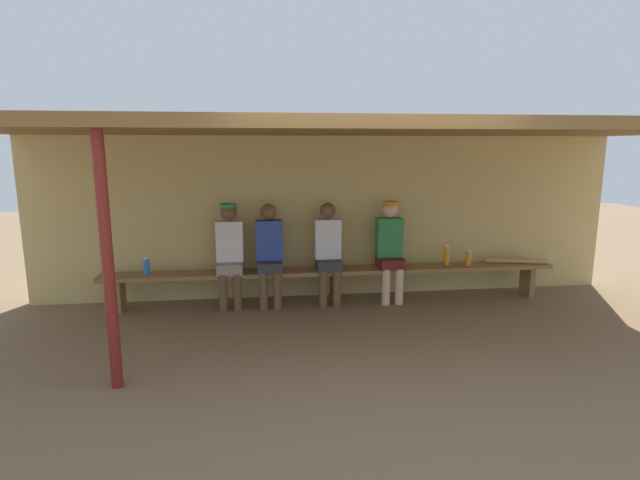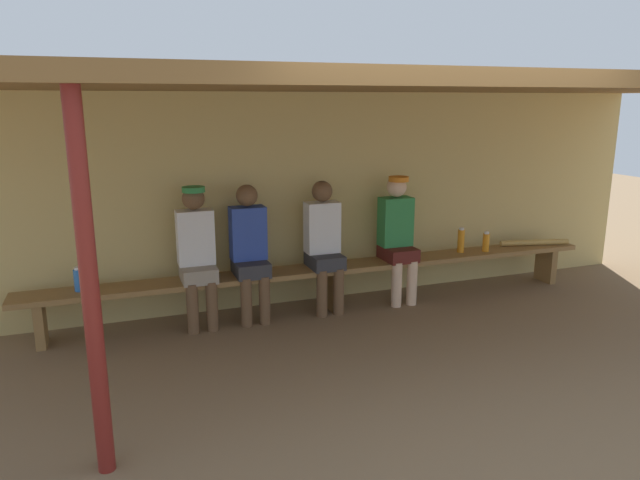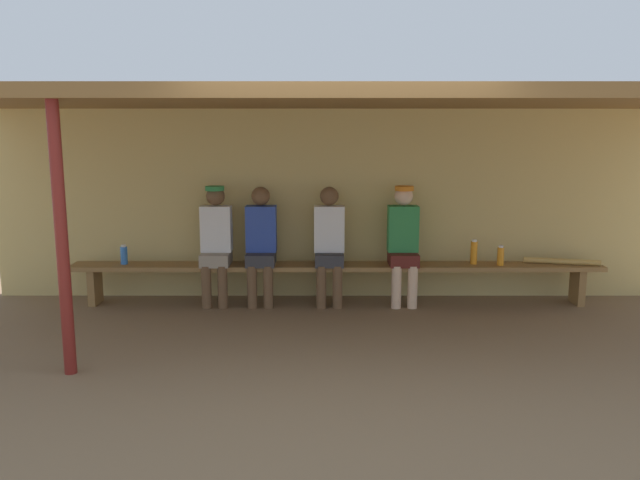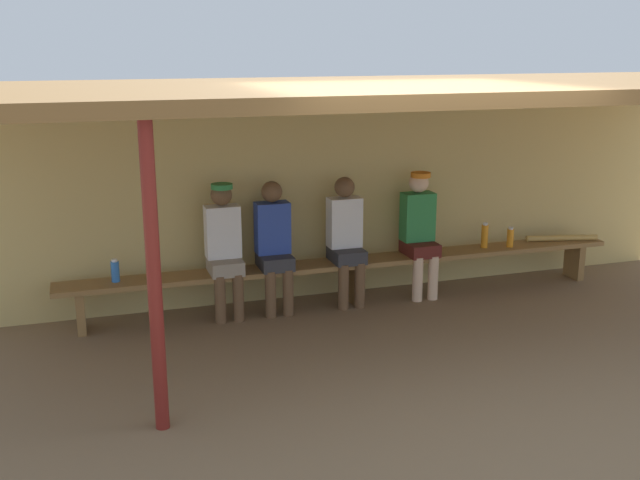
# 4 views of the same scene
# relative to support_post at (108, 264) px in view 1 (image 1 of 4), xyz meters

# --- Properties ---
(ground_plane) EXTENTS (24.00, 24.00, 0.00)m
(ground_plane) POSITION_rel_support_post_xyz_m (2.23, 0.55, -1.10)
(ground_plane) COLOR brown
(back_wall) EXTENTS (8.00, 0.20, 2.20)m
(back_wall) POSITION_rel_support_post_xyz_m (2.23, 2.55, 0.00)
(back_wall) COLOR tan
(back_wall) RESTS_ON ground
(dugout_roof) EXTENTS (8.00, 2.80, 0.12)m
(dugout_roof) POSITION_rel_support_post_xyz_m (2.23, 1.25, 1.16)
(dugout_roof) COLOR brown
(dugout_roof) RESTS_ON back_wall
(support_post) EXTENTS (0.10, 0.10, 2.20)m
(support_post) POSITION_rel_support_post_xyz_m (0.00, 0.00, 0.00)
(support_post) COLOR maroon
(support_post) RESTS_ON ground
(bench) EXTENTS (6.00, 0.36, 0.46)m
(bench) POSITION_rel_support_post_xyz_m (2.23, 2.10, -0.71)
(bench) COLOR olive
(bench) RESTS_ON ground
(player_rightmost) EXTENTS (0.34, 0.42, 1.34)m
(player_rightmost) POSITION_rel_support_post_xyz_m (0.87, 2.10, -0.35)
(player_rightmost) COLOR gray
(player_rightmost) RESTS_ON ground
(player_in_red) EXTENTS (0.34, 0.42, 1.34)m
(player_in_red) POSITION_rel_support_post_xyz_m (1.38, 2.10, -0.37)
(player_in_red) COLOR #333338
(player_in_red) RESTS_ON ground
(player_with_sunglasses) EXTENTS (0.34, 0.42, 1.34)m
(player_with_sunglasses) POSITION_rel_support_post_xyz_m (2.98, 2.10, -0.35)
(player_with_sunglasses) COLOR #591E19
(player_with_sunglasses) RESTS_ON ground
(player_middle) EXTENTS (0.34, 0.42, 1.34)m
(player_middle) POSITION_rel_support_post_xyz_m (2.15, 2.10, -0.37)
(player_middle) COLOR #333338
(player_middle) RESTS_ON ground
(water_bottle_green) EXTENTS (0.07, 0.07, 0.23)m
(water_bottle_green) POSITION_rel_support_post_xyz_m (4.07, 2.06, -0.53)
(water_bottle_green) COLOR orange
(water_bottle_green) RESTS_ON bench
(water_bottle_orange) EXTENTS (0.08, 0.08, 0.22)m
(water_bottle_orange) POSITION_rel_support_post_xyz_m (-0.18, 2.12, -0.53)
(water_bottle_orange) COLOR blue
(water_bottle_orange) RESTS_ON bench
(water_bottle_clear) EXTENTS (0.08, 0.08, 0.28)m
(water_bottle_clear) POSITION_rel_support_post_xyz_m (3.79, 2.12, -0.51)
(water_bottle_clear) COLOR orange
(water_bottle_clear) RESTS_ON bench
(baseball_bat) EXTENTS (0.82, 0.25, 0.07)m
(baseball_bat) POSITION_rel_support_post_xyz_m (4.78, 2.10, -0.61)
(baseball_bat) COLOR tan
(baseball_bat) RESTS_ON bench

